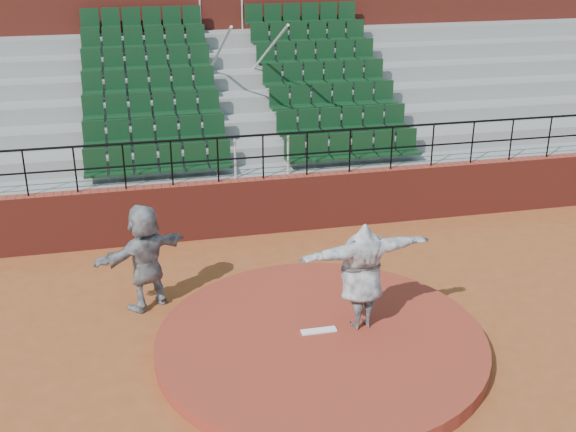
% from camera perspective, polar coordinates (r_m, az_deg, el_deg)
% --- Properties ---
extents(ground, '(90.00, 90.00, 0.00)m').
position_cam_1_polar(ground, '(12.29, 2.61, -10.45)').
color(ground, brown).
rests_on(ground, ground).
extents(pitchers_mound, '(5.50, 5.50, 0.25)m').
position_cam_1_polar(pitchers_mound, '(12.22, 2.62, -9.96)').
color(pitchers_mound, maroon).
rests_on(pitchers_mound, ground).
extents(pitching_rubber, '(0.60, 0.15, 0.03)m').
position_cam_1_polar(pitching_rubber, '(12.27, 2.45, -9.04)').
color(pitching_rubber, white).
rests_on(pitching_rubber, pitchers_mound).
extents(boundary_wall, '(24.00, 0.30, 1.30)m').
position_cam_1_polar(boundary_wall, '(16.34, -1.93, 0.86)').
color(boundary_wall, maroon).
rests_on(boundary_wall, ground).
extents(wall_railing, '(24.04, 0.05, 1.03)m').
position_cam_1_polar(wall_railing, '(15.88, -2.00, 5.48)').
color(wall_railing, black).
rests_on(wall_railing, boundary_wall).
extents(seating_deck, '(24.00, 5.97, 4.63)m').
position_cam_1_polar(seating_deck, '(19.50, -4.01, 6.90)').
color(seating_deck, gray).
rests_on(seating_deck, ground).
extents(press_box_facade, '(24.00, 3.00, 7.10)m').
position_cam_1_polar(press_box_facade, '(22.91, -5.76, 14.58)').
color(press_box_facade, maroon).
rests_on(press_box_facade, ground).
extents(pitcher, '(2.38, 0.94, 1.89)m').
position_cam_1_polar(pitcher, '(12.05, 5.86, -4.71)').
color(pitcher, black).
rests_on(pitcher, pitchers_mound).
extents(fielder, '(1.91, 1.44, 2.01)m').
position_cam_1_polar(fielder, '(13.31, -11.21, -3.18)').
color(fielder, black).
rests_on(fielder, ground).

